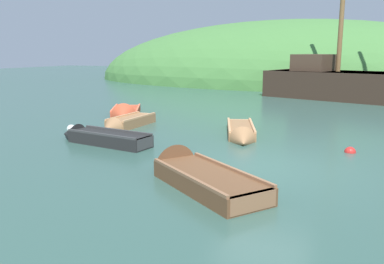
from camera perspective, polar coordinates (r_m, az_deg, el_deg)
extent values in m
plane|color=#33564C|center=(11.01, 10.21, -5.07)|extent=(120.00, 120.00, 0.00)
ellipsoid|color=#477F3D|center=(43.67, 13.45, 6.96)|extent=(43.45, 24.34, 12.40)
cube|color=#38281E|center=(28.04, 23.23, 5.09)|extent=(13.18, 7.28, 2.56)
cube|color=#997A51|center=(27.95, 23.42, 7.59)|extent=(12.61, 6.83, 0.10)
cube|color=#4C3828|center=(29.14, 16.85, 9.33)|extent=(2.88, 3.40, 1.10)
cube|color=black|center=(13.81, -11.48, -1.20)|extent=(3.04, 1.20, 0.51)
cone|color=black|center=(15.10, -16.67, -0.38)|extent=(0.81, 0.93, 0.86)
cube|color=#3B3B3B|center=(12.88, -6.78, -1.59)|extent=(0.20, 0.82, 0.36)
cube|color=#3B3B3B|center=(14.12, -13.07, -0.17)|extent=(0.26, 0.84, 0.05)
cube|color=#3B3B3B|center=(13.43, -9.88, -0.63)|extent=(0.26, 0.84, 0.05)
cube|color=#3B3B3B|center=(14.05, -10.40, 0.25)|extent=(2.90, 0.38, 0.07)
cube|color=#3B3B3B|center=(13.46, -12.71, -0.32)|extent=(2.90, 0.38, 0.07)
cube|color=brown|center=(9.21, 2.41, -7.30)|extent=(3.30, 2.79, 0.51)
cone|color=brown|center=(10.83, -3.25, -4.46)|extent=(1.29, 1.41, 1.19)
cube|color=#8E6242|center=(8.04, 8.42, -9.69)|extent=(0.73, 1.00, 0.35)
cube|color=#8E6242|center=(9.60, 0.62, -5.31)|extent=(0.79, 1.05, 0.05)
cube|color=#8E6242|center=(8.72, 4.40, -7.07)|extent=(0.79, 1.05, 0.05)
cube|color=#8E6242|center=(9.45, 5.40, -5.07)|extent=(2.59, 1.79, 0.07)
cube|color=#8E6242|center=(8.84, -0.77, -6.18)|extent=(2.59, 1.79, 0.07)
cube|color=#C64C2D|center=(20.62, -9.22, 2.79)|extent=(2.38, 2.89, 0.38)
cone|color=#C64C2D|center=(19.02, -9.66, 2.07)|extent=(1.38, 1.16, 1.21)
cube|color=#FF6E48|center=(21.85, -8.93, 3.42)|extent=(1.06, 0.66, 0.27)
cube|color=#FF6E48|center=(20.15, -9.35, 2.97)|extent=(1.11, 0.73, 0.05)
cube|color=#FF6E48|center=(21.05, -9.12, 3.33)|extent=(1.11, 0.73, 0.05)
cube|color=#FF6E48|center=(20.65, -10.89, 3.37)|extent=(1.31, 2.27, 0.07)
cube|color=#FF6E48|center=(20.54, -7.58, 3.43)|extent=(1.31, 2.27, 0.07)
cube|color=#9E7047|center=(15.49, 6.83, 0.13)|extent=(1.95, 3.11, 0.42)
cone|color=#9E7047|center=(13.68, 7.18, -1.36)|extent=(1.10, 1.00, 0.90)
cube|color=tan|center=(16.88, 6.61, 1.28)|extent=(0.84, 0.42, 0.30)
cube|color=tan|center=(14.95, 6.93, 0.32)|extent=(0.88, 0.48, 0.05)
cube|color=tan|center=(15.97, 6.76, 1.03)|extent=(0.88, 0.48, 0.05)
cube|color=tan|center=(15.43, 5.23, 1.04)|extent=(1.12, 2.74, 0.07)
cube|color=tan|center=(15.47, 8.46, 0.99)|extent=(1.12, 2.74, 0.07)
cube|color=#9E7047|center=(17.15, -8.49, 1.28)|extent=(0.92, 2.49, 0.49)
cone|color=#9E7047|center=(15.89, -11.57, 0.38)|extent=(0.86, 0.64, 0.86)
cube|color=tan|center=(18.13, -6.44, 2.11)|extent=(0.81, 0.13, 0.34)
cube|color=tan|center=(16.76, -9.32, 1.66)|extent=(0.83, 0.19, 0.05)
cube|color=tan|center=(17.48, -7.73, 2.10)|extent=(0.83, 0.19, 0.05)
cube|color=tan|center=(17.33, -9.66, 2.27)|extent=(0.10, 2.44, 0.07)
cube|color=tan|center=(16.88, -7.35, 2.10)|extent=(0.10, 2.44, 0.07)
sphere|color=white|center=(16.97, -16.59, 0.40)|extent=(0.36, 0.36, 0.36)
sphere|color=red|center=(13.46, 21.32, -2.68)|extent=(0.35, 0.35, 0.35)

